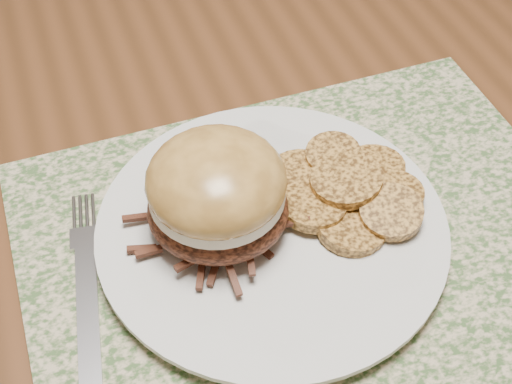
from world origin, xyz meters
The scene contains 6 objects.
dining_table centered at (0.00, 0.00, 0.67)m, with size 1.50×0.90×0.75m.
placemat centered at (0.06, -0.26, 0.75)m, with size 0.45×0.33×0.00m, color #3D5B2F.
dinner_plate centered at (0.03, -0.24, 0.76)m, with size 0.26×0.26×0.02m, color silver.
pork_sandwich centered at (-0.01, -0.23, 0.81)m, with size 0.14×0.14×0.08m.
roasted_potatoes centered at (0.10, -0.24, 0.78)m, with size 0.14×0.13×0.03m.
fork centered at (-0.12, -0.25, 0.76)m, with size 0.05×0.19×0.00m.
Camera 1 is at (-0.10, -0.57, 1.20)m, focal length 50.00 mm.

